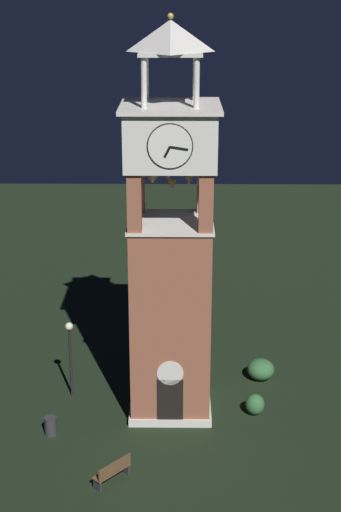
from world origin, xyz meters
TOP-DOWN VIEW (x-y plane):
  - ground at (0.00, 0.00)m, footprint 80.00×80.00m
  - clock_tower at (-0.00, -0.00)m, footprint 3.93×3.93m
  - park_bench at (-2.13, -5.56)m, footprint 1.41×1.48m
  - lamp_post at (-4.51, 0.90)m, footprint 0.36×0.36m
  - trash_bin at (-4.98, -2.31)m, footprint 0.52×0.52m
  - shrub_near_entry at (3.70, -0.61)m, footprint 0.84×0.84m
  - shrub_left_of_tower at (4.27, 2.56)m, footprint 1.29×1.29m

SIDE VIEW (x-z plane):
  - ground at x=0.00m, z-range 0.00..0.00m
  - trash_bin at x=-4.98m, z-range 0.00..0.80m
  - shrub_near_entry at x=3.70m, z-range 0.00..0.93m
  - park_bench at x=-2.13m, z-range 0.01..0.96m
  - shrub_left_of_tower at x=4.27m, z-range 0.00..0.99m
  - lamp_post at x=-4.51m, z-range 0.73..4.37m
  - clock_tower at x=0.00m, z-range -1.66..15.10m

